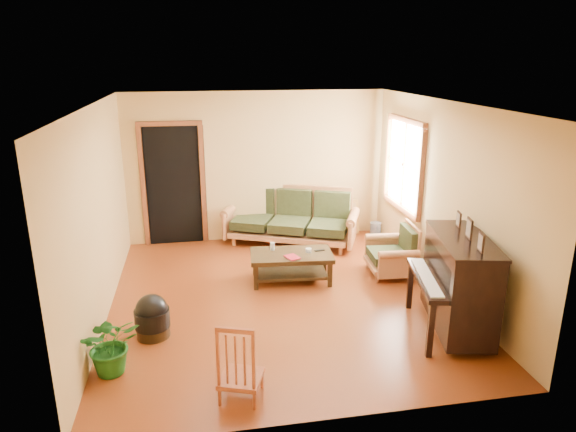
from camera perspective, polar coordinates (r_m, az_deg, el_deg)
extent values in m
plane|color=#59210B|center=(7.08, -0.78, -9.06)|extent=(5.00, 5.00, 0.00)
cube|color=black|center=(9.01, -12.61, 3.27)|extent=(1.08, 0.16, 2.05)
cube|color=white|center=(8.39, 12.79, 5.57)|extent=(0.12, 1.36, 1.46)
cube|color=#A7663D|center=(8.88, 0.27, -0.13)|extent=(2.44, 1.77, 0.97)
cube|color=black|center=(7.51, 0.38, -5.68)|extent=(1.23, 0.74, 0.43)
cube|color=#A7663D|center=(7.81, 11.36, -3.72)|extent=(0.80, 0.83, 0.78)
cube|color=black|center=(6.36, 18.47, -7.34)|extent=(1.05, 1.47, 1.18)
cylinder|color=black|center=(6.31, -14.83, -11.21)|extent=(0.54, 0.54, 0.39)
cube|color=maroon|center=(5.05, -5.31, -15.53)|extent=(0.51, 0.53, 0.83)
cube|color=#BA8D3E|center=(9.42, 6.37, -0.15)|extent=(0.51, 0.14, 0.67)
cylinder|color=#2E4E8C|center=(9.52, 9.69, -1.45)|extent=(0.26, 0.26, 0.25)
imported|color=#195618|center=(5.72, -19.07, -13.31)|extent=(0.68, 0.62, 0.65)
imported|color=maroon|center=(7.21, -0.07, -4.74)|extent=(0.23, 0.26, 0.02)
cylinder|color=silver|center=(7.54, -1.75, -3.38)|extent=(0.09, 0.09, 0.11)
cylinder|color=white|center=(7.46, 2.31, -3.83)|extent=(0.11, 0.11, 0.06)
cube|color=black|center=(7.53, 3.53, -3.81)|extent=(0.15, 0.06, 0.01)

